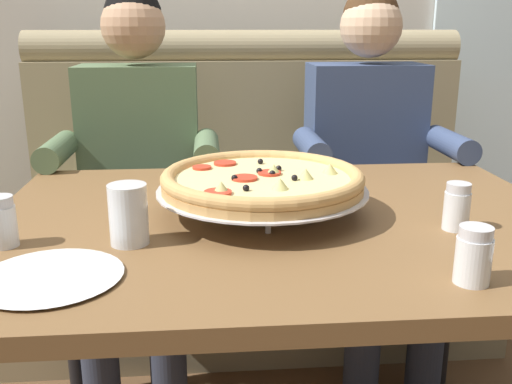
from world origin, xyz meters
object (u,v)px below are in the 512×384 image
Objects in this scene: drinking_glass at (129,218)px; patio_chair at (474,133)px; pizza at (262,181)px; shaker_pepper_flakes at (2,225)px; diner_left at (138,162)px; dining_table at (282,251)px; diner_right at (371,158)px; shaker_oregano at (457,210)px; booth_bench at (251,221)px; shaker_parmesan at (473,259)px; plate_near_left at (50,273)px.

patio_chair is (1.75, 2.20, -0.26)m from drinking_glass.
patio_chair is at bearing 54.19° from pizza.
drinking_glass is at bearing -128.48° from patio_chair.
diner_left is at bearing 78.50° from shaker_pepper_flakes.
diner_left is at bearing 95.39° from drinking_glass.
dining_table is 2.52m from patio_chair.
diner_right is at bearing 40.19° from shaker_pepper_flakes.
pizza is at bearing 161.21° from shaker_oregano.
diner_right is 0.80m from shaker_oregano.
booth_bench is 17.56× the size of shaker_oregano.
drinking_glass reaches higher than shaker_pepper_flakes.
diner_right is at bearing 83.06° from shaker_parmesan.
shaker_parmesan is (0.27, -0.36, 0.12)m from dining_table.
plate_near_left is at bearing -109.35° from booth_bench.
shaker_oregano is 1.01× the size of shaker_parmesan.
drinking_glass is (0.08, -0.82, 0.08)m from diner_left.
shaker_pepper_flakes is 0.86m from shaker_parmesan.
patio_chair reaches higher than pizza.
pizza is 0.55× the size of patio_chair.
shaker_oregano is 0.67m from drinking_glass.
dining_table is 0.17m from pizza.
drinking_glass is (-0.32, -1.08, 0.39)m from booth_bench.
patio_chair is (1.87, 2.36, -0.22)m from plate_near_left.
booth_bench is 0.57m from diner_right.
shaker_pepper_flakes is at bearing -178.84° from shaker_oregano.
drinking_glass is (-0.28, -0.16, -0.03)m from pizza.
dining_table is 1.52× the size of patio_chair.
drinking_glass is (0.24, -0.01, 0.01)m from shaker_pepper_flakes.
drinking_glass is at bearing -84.61° from diner_left.
pizza is 2.54m from patio_chair.
booth_bench is 3.71× the size of pizza.
shaker_oregano is at bearing -93.27° from diner_right.
patio_chair reaches higher than shaker_oregano.
drinking_glass is at bearing -150.10° from pizza.
shaker_pepper_flakes is (-0.56, -1.08, 0.38)m from booth_bench.
pizza is 4.71× the size of shaker_pepper_flakes.
diner_left is at bearing 180.00° from diner_right.
shaker_pepper_flakes is 0.21m from plate_near_left.
drinking_glass reaches higher than shaker_parmesan.
booth_bench is at bearing 33.87° from diner_left.
shaker_parmesan is at bearing -96.94° from diner_right.
pizza is (0.35, -0.66, 0.10)m from diner_left.
shaker_oregano is at bearing -71.61° from booth_bench.
plate_near_left reaches higher than dining_table.
booth_bench reaches higher than plate_near_left.
shaker_parmesan is at bearing -21.33° from drinking_glass.
pizza is 0.54m from shaker_pepper_flakes.
pizza is at bearing 16.41° from shaker_pepper_flakes.
shaker_oregano reaches higher than shaker_parmesan.
diner_left and diner_right have the same top height.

